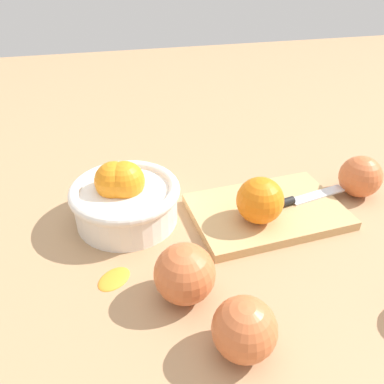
% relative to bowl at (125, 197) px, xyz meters
% --- Properties ---
extents(ground_plane, '(2.40, 2.40, 0.00)m').
position_rel_bowl_xyz_m(ground_plane, '(0.17, -0.08, -0.04)').
color(ground_plane, tan).
extents(bowl, '(0.18, 0.18, 0.11)m').
position_rel_bowl_xyz_m(bowl, '(0.00, 0.00, 0.00)').
color(bowl, white).
rests_on(bowl, ground_plane).
extents(cutting_board, '(0.27, 0.19, 0.02)m').
position_rel_bowl_xyz_m(cutting_board, '(0.23, -0.04, -0.04)').
color(cutting_board, tan).
rests_on(cutting_board, ground_plane).
extents(orange_on_board, '(0.08, 0.08, 0.08)m').
position_rel_bowl_xyz_m(orange_on_board, '(0.21, -0.07, 0.01)').
color(orange_on_board, orange).
rests_on(orange_on_board, cutting_board).
extents(knife, '(0.16, 0.05, 0.01)m').
position_rel_bowl_xyz_m(knife, '(0.29, -0.04, -0.02)').
color(knife, silver).
rests_on(knife, cutting_board).
extents(apple_front_left, '(0.08, 0.08, 0.08)m').
position_rel_bowl_xyz_m(apple_front_left, '(0.06, -0.19, -0.00)').
color(apple_front_left, '#CC6638').
rests_on(apple_front_left, ground_plane).
extents(apple_back_right, '(0.08, 0.08, 0.08)m').
position_rel_bowl_xyz_m(apple_back_right, '(0.42, -0.02, -0.01)').
color(apple_back_right, '#CC6638').
rests_on(apple_back_right, ground_plane).
extents(apple_front_left_2, '(0.08, 0.08, 0.08)m').
position_rel_bowl_xyz_m(apple_front_left_2, '(0.11, -0.28, -0.01)').
color(apple_front_left_2, '#CC6638').
rests_on(apple_front_left_2, ground_plane).
extents(citrus_peel, '(0.06, 0.06, 0.01)m').
position_rel_bowl_xyz_m(citrus_peel, '(-0.03, -0.13, -0.04)').
color(citrus_peel, orange).
rests_on(citrus_peel, ground_plane).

